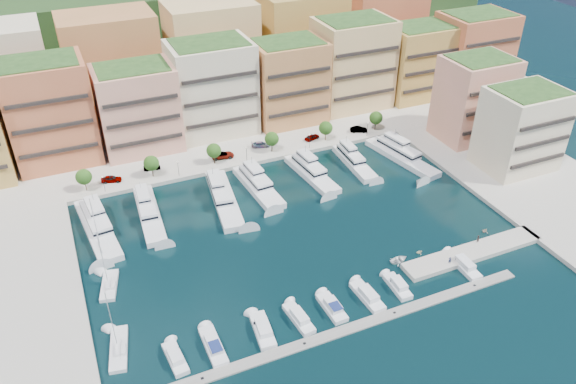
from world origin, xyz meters
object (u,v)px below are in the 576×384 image
at_px(lamppost_4, 368,127).
at_px(cruiser_3, 299,319).
at_px(car_3, 261,144).
at_px(tender_1, 419,252).
at_px(person_1, 478,239).
at_px(tree_3, 272,139).
at_px(sailboat_0, 119,349).
at_px(cruiser_6, 398,286).
at_px(lamppost_1, 178,166).
at_px(cruiser_8, 463,265).
at_px(yacht_0, 97,225).
at_px(tender_0, 399,260).
at_px(car_4, 312,137).
at_px(tender_3, 485,231).
at_px(person_0, 450,260).
at_px(yacht_5, 353,160).
at_px(cruiser_0, 176,358).
at_px(car_0, 111,179).
at_px(car_2, 223,155).
at_px(sailboat_2, 101,249).
at_px(yacht_4, 310,172).
at_px(tree_0, 84,177).
at_px(tree_4, 326,128).
at_px(cruiser_2, 263,330).
at_px(car_5, 359,129).
at_px(cruiser_1, 213,346).
at_px(tree_5, 376,118).
at_px(yacht_6, 400,154).
at_px(car_1, 152,167).
at_px(lamppost_2, 246,152).
at_px(tree_2, 214,151).
at_px(cruiser_4, 332,308).
at_px(yacht_2, 223,196).
at_px(yacht_3, 257,184).
at_px(cruiser_5, 367,296).
at_px(tree_1, 151,163).
at_px(lamppost_3, 310,139).

bearing_deg(lamppost_4, cruiser_3, -129.85).
bearing_deg(car_3, tender_1, -149.64).
bearing_deg(person_1, tree_3, -68.98).
bearing_deg(sailboat_0, cruiser_6, -6.54).
height_order(lamppost_1, cruiser_8, lamppost_1).
relative_size(yacht_0, tender_0, 6.39).
xyz_separation_m(cruiser_6, car_4, (10.64, 59.96, 1.22)).
relative_size(tender_0, person_1, 2.41).
height_order(sailboat_0, tender_3, sailboat_0).
relative_size(cruiser_6, tender_0, 1.90).
height_order(cruiser_6, person_0, person_0).
distance_m(yacht_5, cruiser_0, 73.72).
distance_m(car_0, car_3, 40.08).
distance_m(cruiser_8, car_2, 67.44).
xyz_separation_m(sailboat_2, tender_3, (77.51, -27.00, 0.13)).
bearing_deg(tender_3, yacht_4, 13.85).
xyz_separation_m(tree_0, cruiser_6, (50.17, -58.08, -4.20)).
bearing_deg(cruiser_8, person_0, 153.59).
xyz_separation_m(tree_4, yacht_0, (-63.77, -15.69, -3.53)).
height_order(cruiser_2, sailboat_2, sailboat_2).
relative_size(tree_4, car_5, 1.16).
bearing_deg(cruiser_2, yacht_4, 55.58).
bearing_deg(cruiser_1, tree_5, 41.17).
bearing_deg(lamppost_4, sailboat_0, -147.12).
bearing_deg(tree_3, yacht_0, -161.82).
xyz_separation_m(yacht_4, yacht_6, (25.51, -1.59, 0.12)).
height_order(tree_5, car_3, tree_5).
relative_size(lamppost_1, person_0, 2.74).
height_order(tree_0, car_0, tree_0).
distance_m(car_1, car_2, 18.43).
height_order(cruiser_3, car_5, car_5).
xyz_separation_m(cruiser_8, sailboat_0, (-66.77, 5.91, -0.24)).
bearing_deg(lamppost_2, cruiser_8, -65.37).
distance_m(tree_2, cruiser_0, 63.35).
xyz_separation_m(cruiser_4, person_0, (26.93, 1.27, 1.20)).
xyz_separation_m(yacht_2, sailboat_0, (-30.24, -36.48, -0.90)).
xyz_separation_m(cruiser_4, cruiser_8, (29.49, 0.00, -0.02)).
bearing_deg(car_5, sailboat_0, 146.65).
bearing_deg(cruiser_6, tree_3, 92.14).
xyz_separation_m(yacht_3, cruiser_5, (5.14, -44.18, -0.66)).
distance_m(yacht_6, cruiser_0, 83.01).
bearing_deg(yacht_5, tree_3, 143.07).
distance_m(cruiser_0, cruiser_8, 58.54).
height_order(tree_1, lamppost_2, tree_1).
bearing_deg(cruiser_0, car_1, 81.29).
xyz_separation_m(cruiser_1, tender_3, (63.83, 7.60, -0.12)).
relative_size(lamppost_3, sailboat_2, 0.32).
bearing_deg(lamppost_3, sailboat_2, -159.95).
bearing_deg(yacht_5, person_1, -79.88).
xyz_separation_m(tree_4, car_5, (10.99, 0.69, -2.94)).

